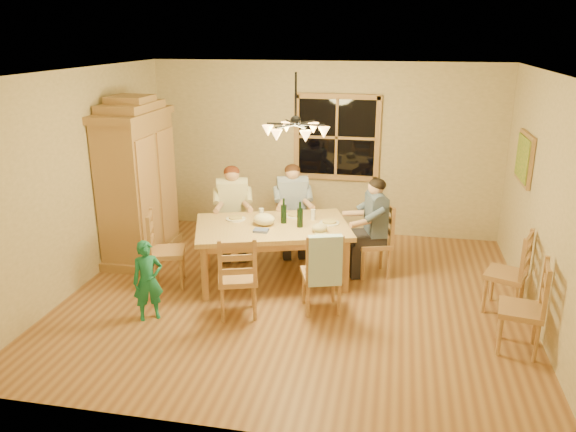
% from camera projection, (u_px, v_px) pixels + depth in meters
% --- Properties ---
extents(floor, '(5.50, 5.50, 0.00)m').
position_uv_depth(floor, '(295.00, 296.00, 6.94)').
color(floor, brown).
rests_on(floor, ground).
extents(ceiling, '(5.50, 5.00, 0.02)m').
position_uv_depth(ceiling, '(296.00, 72.00, 6.09)').
color(ceiling, white).
rests_on(ceiling, wall_back).
extents(wall_back, '(5.50, 0.02, 2.70)m').
position_uv_depth(wall_back, '(324.00, 149.00, 8.84)').
color(wall_back, tan).
rests_on(wall_back, floor).
extents(wall_left, '(0.02, 5.00, 2.70)m').
position_uv_depth(wall_left, '(79.00, 180.00, 7.02)').
color(wall_left, tan).
rests_on(wall_left, floor).
extents(wall_right, '(0.02, 5.00, 2.70)m').
position_uv_depth(wall_right, '(547.00, 205.00, 6.01)').
color(wall_right, tan).
rests_on(wall_right, floor).
extents(window, '(1.30, 0.06, 1.30)m').
position_uv_depth(window, '(337.00, 138.00, 8.71)').
color(window, black).
rests_on(window, wall_back).
extents(painting, '(0.06, 0.78, 0.64)m').
position_uv_depth(painting, '(524.00, 158.00, 7.06)').
color(painting, olive).
rests_on(painting, wall_right).
extents(chandelier, '(0.77, 0.68, 0.71)m').
position_uv_depth(chandelier, '(296.00, 129.00, 6.29)').
color(chandelier, black).
rests_on(chandelier, ceiling).
extents(armoire, '(0.66, 1.40, 2.30)m').
position_uv_depth(armoire, '(138.00, 185.00, 7.90)').
color(armoire, olive).
rests_on(armoire, floor).
extents(dining_table, '(2.20, 1.72, 0.76)m').
position_uv_depth(dining_table, '(272.00, 232.00, 7.22)').
color(dining_table, tan).
rests_on(dining_table, floor).
extents(chair_far_left, '(0.55, 0.53, 0.99)m').
position_uv_depth(chair_far_left, '(234.00, 235.00, 8.14)').
color(chair_far_left, '#AE834C').
rests_on(chair_far_left, floor).
extents(chair_far_right, '(0.55, 0.53, 0.99)m').
position_uv_depth(chair_far_right, '(292.00, 233.00, 8.23)').
color(chair_far_right, '#AE834C').
rests_on(chair_far_right, floor).
extents(chair_near_left, '(0.55, 0.53, 0.99)m').
position_uv_depth(chair_near_left, '(238.00, 290.00, 6.41)').
color(chair_near_left, '#AE834C').
rests_on(chair_near_left, floor).
extents(chair_near_right, '(0.55, 0.53, 0.99)m').
position_uv_depth(chair_near_right, '(321.00, 286.00, 6.52)').
color(chair_near_right, '#AE834C').
rests_on(chair_near_right, floor).
extents(chair_end_left, '(0.53, 0.55, 0.99)m').
position_uv_depth(chair_end_left, '(168.00, 263.00, 7.18)').
color(chair_end_left, '#AE834C').
rests_on(chair_end_left, floor).
extents(chair_end_right, '(0.53, 0.55, 0.99)m').
position_uv_depth(chair_end_right, '(373.00, 253.00, 7.48)').
color(chair_end_right, '#AE834C').
rests_on(chair_end_right, floor).
extents(adult_woman, '(0.49, 0.52, 0.87)m').
position_uv_depth(adult_woman, '(233.00, 200.00, 7.97)').
color(adult_woman, beige).
rests_on(adult_woman, floor).
extents(adult_plaid_man, '(0.49, 0.52, 0.87)m').
position_uv_depth(adult_plaid_man, '(292.00, 198.00, 8.06)').
color(adult_plaid_man, '#2F4683').
rests_on(adult_plaid_man, floor).
extents(adult_slate_man, '(0.52, 0.49, 0.87)m').
position_uv_depth(adult_slate_man, '(375.00, 215.00, 7.31)').
color(adult_slate_man, '#44536E').
rests_on(adult_slate_man, floor).
extents(towel, '(0.39, 0.21, 0.58)m').
position_uv_depth(towel, '(325.00, 261.00, 6.22)').
color(towel, '#B2D8F1').
rests_on(towel, chair_near_right).
extents(wine_bottle_a, '(0.08, 0.08, 0.33)m').
position_uv_depth(wine_bottle_a, '(284.00, 211.00, 7.21)').
color(wine_bottle_a, black).
rests_on(wine_bottle_a, dining_table).
extents(wine_bottle_b, '(0.08, 0.08, 0.33)m').
position_uv_depth(wine_bottle_b, '(300.00, 215.00, 7.06)').
color(wine_bottle_b, black).
rests_on(wine_bottle_b, dining_table).
extents(plate_woman, '(0.26, 0.26, 0.02)m').
position_uv_depth(plate_woman, '(236.00, 219.00, 7.39)').
color(plate_woman, white).
rests_on(plate_woman, dining_table).
extents(plate_plaid, '(0.26, 0.26, 0.02)m').
position_uv_depth(plate_plaid, '(294.00, 216.00, 7.51)').
color(plate_plaid, white).
rests_on(plate_plaid, dining_table).
extents(plate_slate, '(0.26, 0.26, 0.02)m').
position_uv_depth(plate_slate, '(329.00, 223.00, 7.23)').
color(plate_slate, white).
rests_on(plate_slate, dining_table).
extents(wine_glass_a, '(0.06, 0.06, 0.14)m').
position_uv_depth(wine_glass_a, '(261.00, 213.00, 7.41)').
color(wine_glass_a, silver).
rests_on(wine_glass_a, dining_table).
extents(wine_glass_b, '(0.06, 0.06, 0.14)m').
position_uv_depth(wine_glass_b, '(313.00, 214.00, 7.37)').
color(wine_glass_b, silver).
rests_on(wine_glass_b, dining_table).
extents(cap, '(0.20, 0.20, 0.11)m').
position_uv_depth(cap, '(320.00, 228.00, 6.91)').
color(cap, tan).
rests_on(cap, dining_table).
extents(napkin, '(0.21, 0.19, 0.03)m').
position_uv_depth(napkin, '(261.00, 230.00, 6.94)').
color(napkin, '#535F99').
rests_on(napkin, dining_table).
extents(cloth_bundle, '(0.28, 0.22, 0.15)m').
position_uv_depth(cloth_bundle, '(264.00, 219.00, 7.16)').
color(cloth_bundle, beige).
rests_on(cloth_bundle, dining_table).
extents(child, '(0.41, 0.37, 0.93)m').
position_uv_depth(child, '(148.00, 281.00, 6.28)').
color(child, '#1B7C5D').
rests_on(child, floor).
extents(chair_spare_front, '(0.49, 0.50, 0.99)m').
position_uv_depth(chair_spare_front, '(519.00, 323.00, 5.69)').
color(chair_spare_front, '#AE834C').
rests_on(chair_spare_front, floor).
extents(chair_spare_back, '(0.55, 0.56, 0.99)m').
position_uv_depth(chair_spare_back, '(504.00, 286.00, 6.51)').
color(chair_spare_back, '#AE834C').
rests_on(chair_spare_back, floor).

